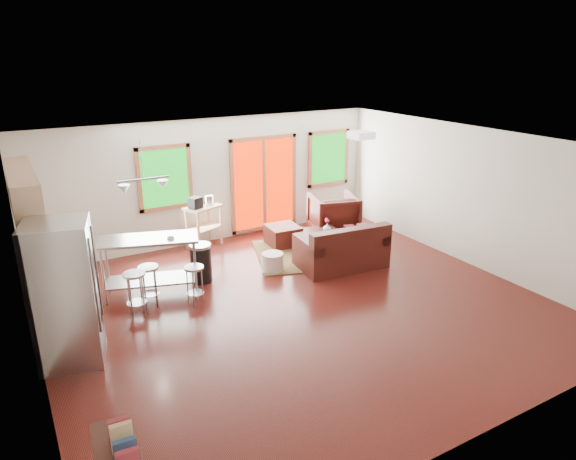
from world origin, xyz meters
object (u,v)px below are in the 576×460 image
coffee_table (316,233)px  refrigerator (66,294)px  island (150,256)px  kitchen_cart (202,212)px  rug (316,253)px  loveseat (342,250)px  armchair (333,212)px  ottoman (283,236)px

coffee_table → refrigerator: size_ratio=0.51×
refrigerator → island: size_ratio=1.13×
coffee_table → kitchen_cart: (-2.02, 1.18, 0.44)m
rug → loveseat: bearing=-86.0°
loveseat → kitchen_cart: size_ratio=1.53×
armchair → ottoman: bearing=18.5°
rug → coffee_table: coffee_table is taller
coffee_table → island: size_ratio=0.57×
kitchen_cart → coffee_table: bearing=-30.2°
coffee_table → kitchen_cart: kitchen_cart is taller
coffee_table → armchair: armchair is taller
rug → kitchen_cart: 2.48m
kitchen_cart → loveseat: bearing=-50.5°
coffee_table → refrigerator: (-5.00, -1.87, 0.65)m
ottoman → island: size_ratio=0.37×
loveseat → kitchen_cart: kitchen_cart is taller
kitchen_cart → ottoman: bearing=-26.6°
coffee_table → island: (-3.56, -0.47, 0.38)m
coffee_table → rug: bearing=-121.0°
armchair → kitchen_cart: bearing=2.0°
loveseat → kitchen_cart: 3.00m
loveseat → armchair: bearing=66.3°
loveseat → coffee_table: 1.12m
armchair → refrigerator: (-5.78, -2.37, 0.47)m
refrigerator → kitchen_cart: refrigerator is taller
refrigerator → coffee_table: bearing=33.8°
island → ottoman: bearing=16.7°
island → kitchen_cart: size_ratio=1.54×
rug → armchair: size_ratio=2.41×
ottoman → kitchen_cart: (-1.48, 0.74, 0.55)m
rug → loveseat: size_ratio=1.40×
coffee_table → armchair: size_ratio=0.99×
rug → kitchen_cart: bearing=140.8°
armchair → refrigerator: refrigerator is taller
loveseat → ottoman: size_ratio=2.68×
rug → island: island is taller
coffee_table → loveseat: bearing=-96.8°
armchair → ottoman: (-1.32, -0.07, -0.28)m
armchair → rug: bearing=55.8°
rug → coffee_table: bearing=59.0°
kitchen_cart → island: bearing=-133.1°
refrigerator → island: 2.02m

